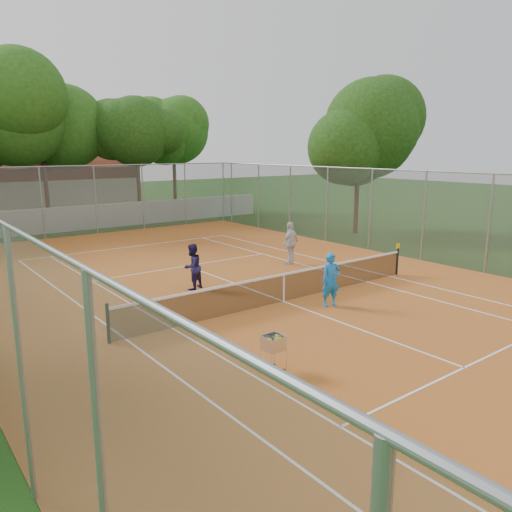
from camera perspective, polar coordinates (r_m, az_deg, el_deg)
ground at (r=16.53m, az=3.17°, el=-5.28°), size 120.00×120.00×0.00m
court_pad at (r=16.53m, az=3.17°, el=-5.25°), size 18.00×34.00×0.02m
court_lines at (r=16.52m, az=3.17°, el=-5.21°), size 10.98×23.78×0.01m
tennis_net at (r=16.38m, az=3.19°, el=-3.58°), size 11.88×0.10×0.98m
perimeter_fence at (r=16.04m, az=3.26°, el=1.55°), size 18.00×34.00×4.00m
boundary_wall at (r=32.89m, az=-18.91°, el=4.18°), size 26.00×0.30×1.50m
clubhouse at (r=41.87m, az=-26.13°, el=7.18°), size 16.40×9.00×4.40m
tropical_trees at (r=35.48m, az=-20.99°, el=11.47°), size 29.00×19.00×10.00m
player_near at (r=15.98m, az=8.56°, el=-2.72°), size 0.73×0.59×1.73m
player_far_left at (r=17.86m, az=-7.31°, el=-1.22°), size 0.97×0.87×1.65m
player_far_right at (r=21.65m, az=3.97°, el=1.49°), size 1.18×0.77×1.86m
ball_hopper at (r=11.36m, az=1.98°, el=-10.97°), size 0.47×0.47×0.95m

